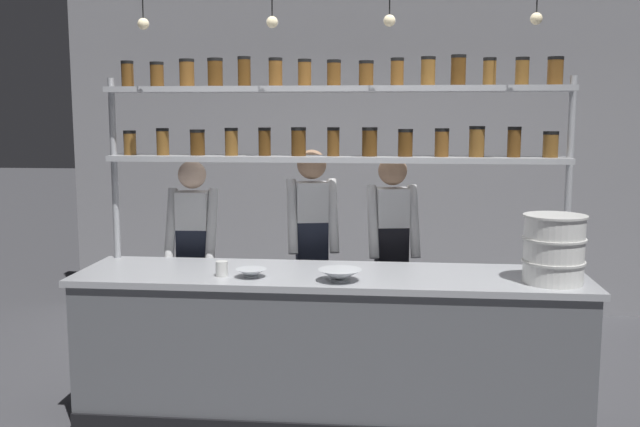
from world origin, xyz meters
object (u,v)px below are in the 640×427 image
Objects in this scene: chef_center at (312,248)px; chef_right at (392,253)px; spice_shelf_unit at (336,126)px; prep_bowl_near_left at (251,273)px; serving_cup_front at (222,269)px; chef_left at (194,255)px; container_stack at (554,249)px; prep_bowl_center_front at (340,275)px.

chef_right is (0.57, 0.01, -0.03)m from chef_center.
spice_shelf_unit is 16.09× the size of prep_bowl_near_left.
prep_bowl_near_left is at bearing -133.62° from spice_shelf_unit.
chef_center is 17.73× the size of serving_cup_front.
container_stack is at bearing -20.14° from chef_left.
serving_cup_front is at bearing -130.23° from chef_center.
container_stack is 1.78m from prep_bowl_near_left.
chef_right is at bearing 46.17° from spice_shelf_unit.
chef_center is 1.72m from container_stack.
prep_bowl_center_front is at bearing -83.09° from spice_shelf_unit.
chef_center is at bearing 151.16° from container_stack.
serving_cup_front is at bearing -143.29° from spice_shelf_unit.
prep_bowl_near_left is 2.02× the size of serving_cup_front.
spice_shelf_unit is at bearing -73.44° from chef_center.
prep_bowl_center_front is at bearing -176.16° from container_stack.
container_stack is at bearing 3.84° from prep_bowl_center_front.
chef_left is 16.91× the size of serving_cup_front.
spice_shelf_unit is 1.18m from serving_cup_front.
chef_left is 8.36× the size of prep_bowl_near_left.
prep_bowl_center_front is at bearing -4.41° from serving_cup_front.
chef_right is at bearing -10.94° from chef_center.
serving_cup_front is (-0.45, -0.85, 0.02)m from chef_center.
spice_shelf_unit reaches higher than serving_cup_front.
serving_cup_front reaches higher than prep_bowl_center_front.
chef_center is at bearing 106.47° from prep_bowl_center_front.
spice_shelf_unit is at bearing 46.38° from prep_bowl_near_left.
chef_right is at bearing 40.43° from serving_cup_front.
serving_cup_front is (-0.18, 0.01, 0.02)m from prep_bowl_near_left.
chef_right is 1.34m from serving_cup_front.
chef_left is at bearing 174.35° from chef_right.
chef_right is at bearing 46.29° from prep_bowl_near_left.
serving_cup_front is at bearing 177.45° from prep_bowl_near_left.
spice_shelf_unit is 7.55× the size of container_stack.
prep_bowl_center_front is (0.54, -0.05, 0.01)m from prep_bowl_near_left.
chef_center reaches higher than chef_left.
chef_left is 6.07× the size of prep_bowl_center_front.
spice_shelf_unit is at bearing -143.81° from chef_right.
prep_bowl_near_left is (-0.27, -0.86, -0.00)m from chef_center.
chef_right is 17.26× the size of serving_cup_front.
chef_left is (-1.04, 0.27, -0.92)m from spice_shelf_unit.
container_stack is (1.30, -0.46, -0.69)m from spice_shelf_unit.
chef_center reaches higher than container_stack.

